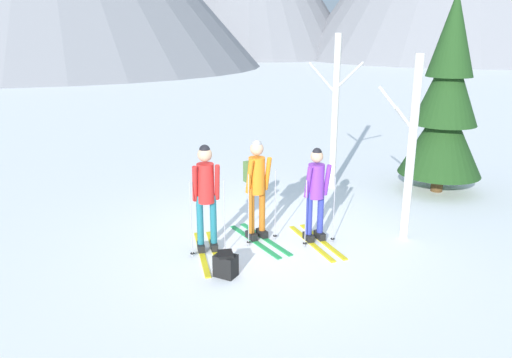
{
  "coord_description": "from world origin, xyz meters",
  "views": [
    {
      "loc": [
        -1.61,
        -7.91,
        3.57
      ],
      "look_at": [
        -0.06,
        0.33,
        1.05
      ],
      "focal_mm": 34.95,
      "sensor_mm": 36.0,
      "label": 1
    }
  ],
  "objects_px": {
    "skier_in_orange": "(256,184)",
    "birch_tree_tall": "(411,148)",
    "skier_in_red": "(206,192)",
    "skier_in_purple": "(316,191)",
    "birch_tree_slender": "(335,110)",
    "backpack_on_snow_front": "(226,265)",
    "pine_tree_near": "(446,104)"
  },
  "relations": [
    {
      "from": "skier_in_red",
      "to": "backpack_on_snow_front",
      "type": "xyz_separation_m",
      "value": [
        0.19,
        -0.95,
        -0.86
      ]
    },
    {
      "from": "pine_tree_near",
      "to": "backpack_on_snow_front",
      "type": "bearing_deg",
      "value": -148.87
    },
    {
      "from": "skier_in_orange",
      "to": "birch_tree_slender",
      "type": "distance_m",
      "value": 3.61
    },
    {
      "from": "skier_in_orange",
      "to": "skier_in_purple",
      "type": "relative_size",
      "value": 1.07
    },
    {
      "from": "backpack_on_snow_front",
      "to": "skier_in_red",
      "type": "bearing_deg",
      "value": 101.14
    },
    {
      "from": "skier_in_purple",
      "to": "birch_tree_tall",
      "type": "xyz_separation_m",
      "value": [
        1.59,
        -0.18,
        0.73
      ]
    },
    {
      "from": "skier_in_orange",
      "to": "pine_tree_near",
      "type": "relative_size",
      "value": 0.41
    },
    {
      "from": "skier_in_orange",
      "to": "birch_tree_tall",
      "type": "relative_size",
      "value": 0.56
    },
    {
      "from": "skier_in_purple",
      "to": "backpack_on_snow_front",
      "type": "xyz_separation_m",
      "value": [
        -1.7,
        -1.02,
        -0.73
      ]
    },
    {
      "from": "pine_tree_near",
      "to": "backpack_on_snow_front",
      "type": "xyz_separation_m",
      "value": [
        -5.31,
        -3.21,
        -1.82
      ]
    },
    {
      "from": "skier_in_orange",
      "to": "backpack_on_snow_front",
      "type": "relative_size",
      "value": 4.5
    },
    {
      "from": "birch_tree_tall",
      "to": "skier_in_purple",
      "type": "bearing_deg",
      "value": 173.66
    },
    {
      "from": "skier_in_red",
      "to": "birch_tree_tall",
      "type": "bearing_deg",
      "value": -1.86
    },
    {
      "from": "pine_tree_near",
      "to": "birch_tree_tall",
      "type": "xyz_separation_m",
      "value": [
        -2.01,
        -2.36,
        -0.37
      ]
    },
    {
      "from": "pine_tree_near",
      "to": "birch_tree_tall",
      "type": "relative_size",
      "value": 1.37
    },
    {
      "from": "skier_in_orange",
      "to": "pine_tree_near",
      "type": "distance_m",
      "value": 5.07
    },
    {
      "from": "skier_in_red",
      "to": "birch_tree_slender",
      "type": "distance_m",
      "value": 4.47
    },
    {
      "from": "pine_tree_near",
      "to": "birch_tree_tall",
      "type": "height_order",
      "value": "pine_tree_near"
    },
    {
      "from": "skier_in_purple",
      "to": "pine_tree_near",
      "type": "height_order",
      "value": "pine_tree_near"
    },
    {
      "from": "pine_tree_near",
      "to": "birch_tree_slender",
      "type": "relative_size",
      "value": 1.25
    },
    {
      "from": "skier_in_red",
      "to": "skier_in_orange",
      "type": "bearing_deg",
      "value": 21.05
    },
    {
      "from": "skier_in_red",
      "to": "backpack_on_snow_front",
      "type": "relative_size",
      "value": 4.57
    },
    {
      "from": "skier_in_red",
      "to": "skier_in_orange",
      "type": "relative_size",
      "value": 1.02
    },
    {
      "from": "skier_in_red",
      "to": "birch_tree_slender",
      "type": "bearing_deg",
      "value": 42.97
    },
    {
      "from": "skier_in_red",
      "to": "pine_tree_near",
      "type": "relative_size",
      "value": 0.42
    },
    {
      "from": "skier_in_red",
      "to": "skier_in_purple",
      "type": "relative_size",
      "value": 1.09
    },
    {
      "from": "skier_in_purple",
      "to": "birch_tree_slender",
      "type": "distance_m",
      "value": 3.35
    },
    {
      "from": "pine_tree_near",
      "to": "birch_tree_slender",
      "type": "bearing_deg",
      "value": 161.86
    },
    {
      "from": "birch_tree_slender",
      "to": "birch_tree_tall",
      "type": "bearing_deg",
      "value": -85.16
    },
    {
      "from": "skier_in_purple",
      "to": "backpack_on_snow_front",
      "type": "distance_m",
      "value": 2.11
    },
    {
      "from": "birch_tree_tall",
      "to": "skier_in_red",
      "type": "bearing_deg",
      "value": 178.14
    },
    {
      "from": "skier_in_orange",
      "to": "birch_tree_slender",
      "type": "relative_size",
      "value": 0.51
    }
  ]
}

